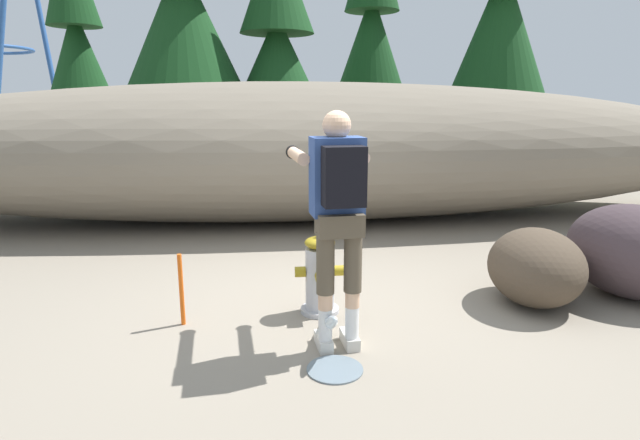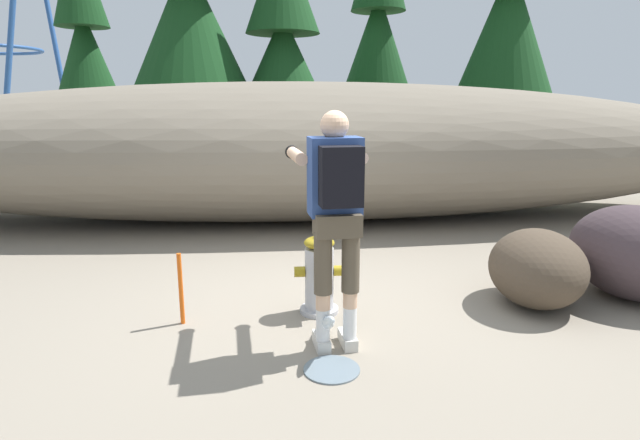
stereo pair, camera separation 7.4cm
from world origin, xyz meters
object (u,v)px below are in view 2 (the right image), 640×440
at_px(boulder_large, 635,253).
at_px(survey_stake, 181,289).
at_px(fire_hydrant, 319,276).
at_px(utility_worker, 335,201).
at_px(boulder_mid, 537,268).

height_order(boulder_large, survey_stake, boulder_large).
bearing_deg(fire_hydrant, utility_worker, -84.69).
distance_m(boulder_large, survey_stake, 4.07).
height_order(boulder_mid, survey_stake, boulder_mid).
relative_size(fire_hydrant, boulder_large, 0.58).
bearing_deg(survey_stake, boulder_large, 3.38).
distance_m(utility_worker, boulder_large, 3.03).
xyz_separation_m(fire_hydrant, boulder_mid, (1.94, 0.01, 0.01)).
bearing_deg(utility_worker, boulder_mid, -76.71).
bearing_deg(boulder_large, utility_worker, -165.72).
relative_size(fire_hydrant, utility_worker, 0.42).
relative_size(boulder_mid, survey_stake, 1.70).
distance_m(utility_worker, boulder_mid, 2.13).
height_order(utility_worker, survey_stake, utility_worker).
relative_size(utility_worker, boulder_large, 1.38).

